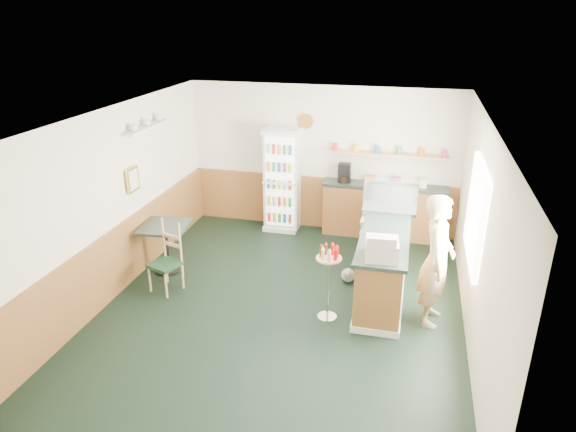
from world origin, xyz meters
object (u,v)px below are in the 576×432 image
(display_case, at_px, (391,197))
(cafe_table, at_px, (166,239))
(cash_register, at_px, (382,249))
(drinks_fridge, at_px, (282,180))
(shopkeeper, at_px, (437,261))
(cafe_chair, at_px, (167,254))
(condiment_stand, at_px, (328,272))

(display_case, xyz_separation_m, cafe_table, (-3.40, -0.94, -0.68))
(cash_register, bearing_deg, drinks_fridge, 120.60)
(drinks_fridge, bearing_deg, shopkeeper, -43.21)
(cafe_table, distance_m, cafe_chair, 0.54)
(condiment_stand, bearing_deg, display_case, 67.77)
(shopkeeper, relative_size, cafe_chair, 1.70)
(drinks_fridge, height_order, shopkeeper, drinks_fridge)
(shopkeeper, bearing_deg, cafe_chair, 96.03)
(condiment_stand, xyz_separation_m, cafe_table, (-2.73, 0.71, -0.14))
(condiment_stand, distance_m, cafe_table, 2.82)
(cash_register, distance_m, shopkeeper, 0.79)
(cash_register, relative_size, condiment_stand, 0.40)
(drinks_fridge, distance_m, cafe_chair, 2.88)
(condiment_stand, bearing_deg, cafe_chair, 174.54)
(display_case, distance_m, cafe_table, 3.59)
(drinks_fridge, bearing_deg, cafe_chair, -112.65)
(display_case, bearing_deg, drinks_fridge, 149.30)
(cash_register, distance_m, cafe_chair, 3.21)
(display_case, height_order, cafe_table, display_case)
(cash_register, relative_size, cafe_chair, 0.41)
(cash_register, distance_m, condiment_stand, 0.80)
(condiment_stand, bearing_deg, cash_register, -0.51)
(shopkeeper, bearing_deg, cafe_table, 89.40)
(drinks_fridge, relative_size, condiment_stand, 1.82)
(cafe_table, bearing_deg, drinks_fridge, 57.93)
(display_case, relative_size, cash_register, 1.91)
(shopkeeper, bearing_deg, condiment_stand, 106.90)
(display_case, xyz_separation_m, cafe_chair, (-3.15, -1.41, -0.69))
(drinks_fridge, height_order, cafe_chair, drinks_fridge)
(cash_register, height_order, condiment_stand, cash_register)
(cafe_chair, bearing_deg, display_case, 43.46)
(shopkeeper, height_order, cafe_chair, shopkeeper)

